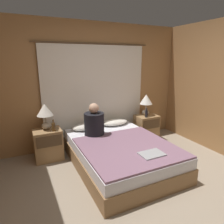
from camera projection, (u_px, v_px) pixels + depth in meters
name	position (u px, v px, depth m)	size (l,w,h in m)	color
ground_plane	(154.00, 198.00, 2.65)	(16.00, 16.00, 0.00)	gray
wall_back	(95.00, 85.00, 4.16)	(4.02, 0.06, 2.50)	#A37547
curtain_panel	(96.00, 96.00, 4.16)	(2.39, 0.03, 2.09)	white
bed	(120.00, 153.00, 3.44)	(1.48, 2.04, 0.43)	olive
nightstand_left	(48.00, 145.00, 3.62)	(0.48, 0.39, 0.56)	#937047
nightstand_right	(146.00, 127.00, 4.52)	(0.48, 0.39, 0.56)	#937047
lamp_left	(45.00, 112.00, 3.51)	(0.28, 0.28, 0.47)	#B2A899
lamp_right	(146.00, 101.00, 4.42)	(0.28, 0.28, 0.47)	#B2A899
pillow_left	(86.00, 127.00, 3.96)	(0.56, 0.31, 0.12)	silver
pillow_right	(115.00, 122.00, 4.23)	(0.56, 0.31, 0.12)	silver
blanket_on_bed	(128.00, 147.00, 3.14)	(1.42, 1.42, 0.03)	slate
person_left_in_bed	(94.00, 123.00, 3.61)	(0.36, 0.36, 0.60)	black
beer_bottle_on_left_stand	(54.00, 127.00, 3.48)	(0.06, 0.06, 0.21)	#513819
beer_bottle_on_right_stand	(146.00, 114.00, 4.31)	(0.06, 0.06, 0.21)	black
laptop_on_bed	(152.00, 154.00, 2.87)	(0.35, 0.25, 0.02)	#9EA0A5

